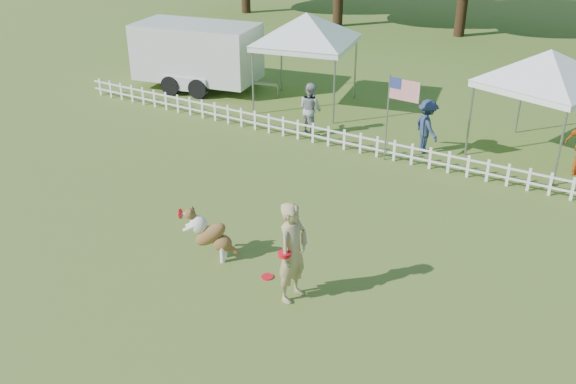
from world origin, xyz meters
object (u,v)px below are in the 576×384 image
at_px(cargo_trailer, 197,56).
at_px(flag_pole, 387,119).
at_px(dog, 211,234).
at_px(canopy_tent_right, 541,106).
at_px(spectator_a, 310,109).
at_px(frisbee_on_turf, 267,277).
at_px(canopy_tent_left, 306,62).
at_px(handler, 293,252).
at_px(spectator_b, 427,126).

relative_size(cargo_trailer, flag_pole, 2.26).
relative_size(dog, canopy_tent_right, 0.38).
bearing_deg(cargo_trailer, spectator_a, -29.54).
distance_m(canopy_tent_right, spectator_a, 6.30).
bearing_deg(flag_pole, frisbee_on_turf, -82.00).
xyz_separation_m(frisbee_on_turf, canopy_tent_left, (-4.47, 9.19, 1.48)).
xyz_separation_m(dog, canopy_tent_right, (4.28, 8.71, 0.89)).
bearing_deg(handler, frisbee_on_turf, 72.59).
xyz_separation_m(frisbee_on_turf, canopy_tent_right, (2.97, 8.71, 1.43)).
height_order(frisbee_on_turf, flag_pole, flag_pole).
xyz_separation_m(dog, flag_pole, (0.91, 6.39, 0.62)).
bearing_deg(frisbee_on_turf, spectator_a, 113.56).
bearing_deg(canopy_tent_left, spectator_b, -31.88).
xyz_separation_m(flag_pole, spectator_b, (0.74, 1.08, -0.42)).
relative_size(dog, spectator_a, 0.71).
relative_size(canopy_tent_left, flag_pole, 1.27).
height_order(flag_pole, spectator_b, flag_pole).
bearing_deg(canopy_tent_right, dog, -99.13).
bearing_deg(spectator_a, dog, 122.33).
xyz_separation_m(cargo_trailer, spectator_b, (9.09, -1.46, -0.42)).
height_order(spectator_a, spectator_b, spectator_a).
xyz_separation_m(handler, spectator_b, (-0.40, 7.76, -0.20)).
xyz_separation_m(canopy_tent_left, flag_pole, (4.08, -2.80, -0.32)).
xyz_separation_m(canopy_tent_left, spectator_b, (4.82, -1.73, -0.74)).
height_order(handler, flag_pole, flag_pole).
distance_m(frisbee_on_turf, canopy_tent_right, 9.31).
height_order(dog, canopy_tent_left, canopy_tent_left).
height_order(cargo_trailer, spectator_a, cargo_trailer).
bearing_deg(spectator_a, flag_pole, -175.26).
distance_m(handler, canopy_tent_right, 9.29).
xyz_separation_m(spectator_a, spectator_b, (3.41, 0.43, -0.02)).
distance_m(handler, spectator_b, 7.77).
bearing_deg(cargo_trailer, flag_pole, -28.03).
bearing_deg(canopy_tent_left, handler, -73.32).
distance_m(dog, canopy_tent_left, 9.77).
height_order(frisbee_on_turf, spectator_b, spectator_b).
relative_size(handler, dog, 1.73).
distance_m(canopy_tent_right, flag_pole, 4.10).
height_order(handler, canopy_tent_left, canopy_tent_left).
distance_m(handler, spectator_a, 8.26).
bearing_deg(spectator_b, handler, 133.21).
xyz_separation_m(handler, canopy_tent_left, (-5.22, 9.49, 0.54)).
bearing_deg(spectator_b, flag_pole, 95.81).
height_order(flag_pole, spectator_a, flag_pole).
xyz_separation_m(handler, spectator_a, (-3.81, 7.33, -0.18)).
bearing_deg(spectator_b, canopy_tent_left, 20.49).
height_order(canopy_tent_left, cargo_trailer, canopy_tent_left).
distance_m(frisbee_on_turf, flag_pole, 6.50).
height_order(dog, frisbee_on_turf, dog).
bearing_deg(handler, canopy_tent_right, -9.61).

